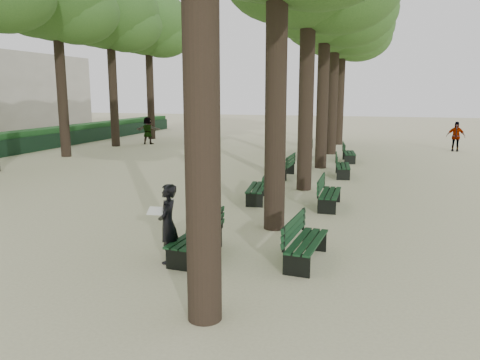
# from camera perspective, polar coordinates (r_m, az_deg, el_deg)

# --- Properties ---
(ground) EXTENTS (120.00, 120.00, 0.00)m
(ground) POSITION_cam_1_polar(r_m,az_deg,el_deg) (9.69, -8.53, -10.00)
(ground) COLOR beige
(ground) RESTS_ON ground
(tree_central_4) EXTENTS (6.00, 6.00, 9.95)m
(tree_central_4) POSITION_cam_1_polar(r_m,az_deg,el_deg) (26.65, 11.64, 19.67)
(tree_central_4) COLOR #33261C
(tree_central_4) RESTS_ON ground
(tree_central_5) EXTENTS (6.00, 6.00, 9.95)m
(tree_central_5) POSITION_cam_1_polar(r_m,az_deg,el_deg) (31.58, 12.44, 18.20)
(tree_central_5) COLOR #33261C
(tree_central_5) RESTS_ON ground
(tree_far_4) EXTENTS (6.00, 6.00, 10.45)m
(tree_far_4) POSITION_cam_1_polar(r_m,az_deg,el_deg) (31.00, -15.64, 19.13)
(tree_far_4) COLOR #33261C
(tree_far_4) RESTS_ON ground
(tree_far_5) EXTENTS (6.00, 6.00, 10.45)m
(tree_far_5) POSITION_cam_1_polar(r_m,az_deg,el_deg) (35.33, -11.16, 18.23)
(tree_far_5) COLOR #33261C
(tree_far_5) RESTS_ON ground
(bench_left_0) EXTENTS (0.70, 1.84, 0.92)m
(bench_left_0) POSITION_cam_1_polar(r_m,az_deg,el_deg) (9.88, -5.44, -7.84)
(bench_left_0) COLOR black
(bench_left_0) RESTS_ON ground
(bench_left_1) EXTENTS (0.78, 1.86, 0.92)m
(bench_left_1) POSITION_cam_1_polar(r_m,az_deg,el_deg) (14.74, 2.14, -1.58)
(bench_left_1) COLOR black
(bench_left_1) RESTS_ON ground
(bench_left_2) EXTENTS (0.61, 1.81, 0.92)m
(bench_left_2) POSITION_cam_1_polar(r_m,az_deg,el_deg) (18.98, 5.40, 1.16)
(bench_left_2) COLOR black
(bench_left_2) RESTS_ON ground
(bench_left_3) EXTENTS (0.61, 1.81, 0.92)m
(bench_left_3) POSITION_cam_1_polar(r_m,az_deg,el_deg) (24.63, 7.96, 3.30)
(bench_left_3) COLOR black
(bench_left_3) RESTS_ON ground
(bench_right_0) EXTENTS (0.72, 1.84, 0.92)m
(bench_right_0) POSITION_cam_1_polar(r_m,az_deg,el_deg) (9.63, 8.09, -8.40)
(bench_right_0) COLOR black
(bench_right_0) RESTS_ON ground
(bench_right_1) EXTENTS (0.57, 1.80, 0.92)m
(bench_right_1) POSITION_cam_1_polar(r_m,az_deg,el_deg) (14.18, 10.86, -2.26)
(bench_right_1) COLOR black
(bench_right_1) RESTS_ON ground
(bench_right_2) EXTENTS (0.76, 1.85, 0.92)m
(bench_right_2) POSITION_cam_1_polar(r_m,az_deg,el_deg) (19.48, 12.41, 1.20)
(bench_right_2) COLOR black
(bench_right_2) RESTS_ON ground
(bench_right_3) EXTENTS (0.80, 1.86, 0.92)m
(bench_right_3) POSITION_cam_1_polar(r_m,az_deg,el_deg) (23.69, 13.14, 2.83)
(bench_right_3) COLOR black
(bench_right_3) RESTS_ON ground
(man_with_map) EXTENTS (0.66, 0.70, 1.61)m
(man_with_map) POSITION_cam_1_polar(r_m,az_deg,el_deg) (9.53, -8.79, -5.26)
(man_with_map) COLOR black
(man_with_map) RESTS_ON ground
(pedestrian_a) EXTENTS (0.94, 0.88, 1.88)m
(pedestrian_a) POSITION_cam_1_polar(r_m,az_deg,el_deg) (32.02, -3.33, 6.28)
(pedestrian_a) COLOR #262628
(pedestrian_a) RESTS_ON ground
(pedestrian_c) EXTENTS (1.04, 0.47, 1.72)m
(pedestrian_c) POSITION_cam_1_polar(r_m,az_deg,el_deg) (29.94, 24.80, 4.85)
(pedestrian_c) COLOR #262628
(pedestrian_c) RESTS_ON ground
(pedestrian_e) EXTENTS (1.69, 0.54, 1.79)m
(pedestrian_e) POSITION_cam_1_polar(r_m,az_deg,el_deg) (31.48, -11.18, 5.94)
(pedestrian_e) COLOR #262628
(pedestrian_e) RESTS_ON ground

